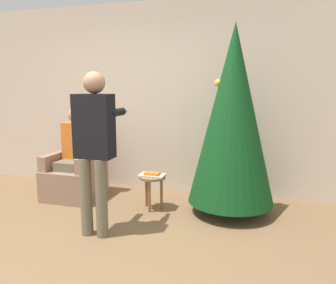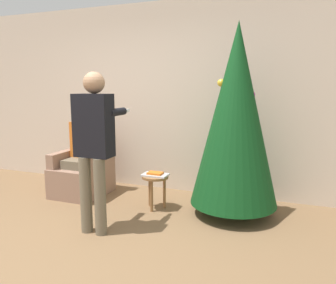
{
  "view_description": "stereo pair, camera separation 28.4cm",
  "coord_description": "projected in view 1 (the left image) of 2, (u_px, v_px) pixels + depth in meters",
  "views": [
    {
      "loc": [
        1.65,
        -2.34,
        1.52
      ],
      "look_at": [
        0.67,
        1.02,
        0.93
      ],
      "focal_mm": 35.0,
      "sensor_mm": 36.0,
      "label": 1
    },
    {
      "loc": [
        1.92,
        -2.25,
        1.52
      ],
      "look_at": [
        0.67,
        1.02,
        0.93
      ],
      "focal_mm": 35.0,
      "sensor_mm": 36.0,
      "label": 2
    }
  ],
  "objects": [
    {
      "name": "ground_plane",
      "position": [
        64.0,
        259.0,
        2.92
      ],
      "size": [
        14.0,
        14.0,
        0.0
      ],
      "primitive_type": "plane",
      "color": "brown"
    },
    {
      "name": "wall_back",
      "position": [
        147.0,
        98.0,
        4.81
      ],
      "size": [
        8.0,
        0.06,
        2.7
      ],
      "color": "beige",
      "rests_on": "ground_plane"
    },
    {
      "name": "christmas_tree",
      "position": [
        233.0,
        115.0,
        3.81
      ],
      "size": [
        1.02,
        1.02,
        2.24
      ],
      "color": "brown",
      "rests_on": "ground_plane"
    },
    {
      "name": "armchair",
      "position": [
        76.0,
        174.0,
        4.57
      ],
      "size": [
        0.67,
        0.73,
        0.9
      ],
      "color": "#93705B",
      "rests_on": "ground_plane"
    },
    {
      "name": "person_seated",
      "position": [
        74.0,
        149.0,
        4.49
      ],
      "size": [
        0.36,
        0.46,
        1.23
      ],
      "color": "#6B604C",
      "rests_on": "ground_plane"
    },
    {
      "name": "person_standing",
      "position": [
        94.0,
        140.0,
        3.28
      ],
      "size": [
        0.41,
        0.57,
        1.67
      ],
      "color": "#6B604C",
      "rests_on": "ground_plane"
    },
    {
      "name": "side_stool",
      "position": [
        152.0,
        182.0,
        4.07
      ],
      "size": [
        0.33,
        0.33,
        0.43
      ],
      "color": "olive",
      "rests_on": "ground_plane"
    },
    {
      "name": "laptop",
      "position": [
        152.0,
        175.0,
        4.05
      ],
      "size": [
        0.31,
        0.2,
        0.02
      ],
      "color": "silver",
      "rests_on": "side_stool"
    },
    {
      "name": "book",
      "position": [
        152.0,
        173.0,
        4.05
      ],
      "size": [
        0.19,
        0.13,
        0.02
      ],
      "color": "orange",
      "rests_on": "laptop"
    }
  ]
}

